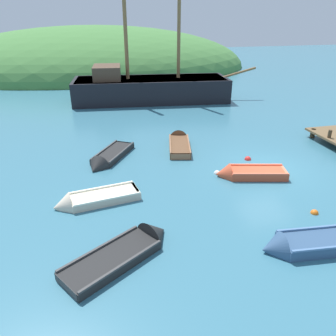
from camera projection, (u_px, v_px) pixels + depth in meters
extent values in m
plane|color=teal|center=(269.00, 168.00, 16.24)|extent=(120.00, 120.00, 0.00)
cylinder|color=#433421|center=(312.00, 138.00, 20.31)|extent=(0.28, 0.28, 1.13)
cylinder|color=#433421|center=(330.00, 134.00, 18.59)|extent=(0.20, 0.20, 0.45)
ellipsoid|color=#477F3D|center=(95.00, 68.00, 45.55)|extent=(42.16, 27.67, 11.07)
cube|color=black|center=(151.00, 94.00, 28.54)|extent=(13.38, 5.48, 2.73)
cube|color=#997A51|center=(151.00, 79.00, 27.98)|extent=(12.83, 5.10, 0.10)
cylinder|color=olive|center=(239.00, 73.00, 28.73)|extent=(2.95, 0.52, 0.97)
cylinder|color=olive|center=(179.00, 17.00, 26.23)|extent=(0.28, 0.28, 9.39)
cylinder|color=olive|center=(125.00, 24.00, 25.93)|extent=(0.30, 0.30, 8.45)
cube|color=#4C3828|center=(107.00, 72.00, 27.30)|extent=(2.50, 3.10, 1.10)
cube|color=#C64C2D|center=(257.00, 174.00, 15.39)|extent=(2.77, 1.67, 0.47)
cone|color=#C64C2D|center=(223.00, 174.00, 15.39)|extent=(0.88, 1.16, 1.03)
cube|color=#FF6E48|center=(284.00, 173.00, 15.35)|extent=(0.35, 0.98, 0.33)
cube|color=#FF6E48|center=(248.00, 171.00, 15.31)|extent=(0.41, 1.01, 0.05)
cube|color=#FF6E48|center=(268.00, 171.00, 15.31)|extent=(0.41, 1.01, 0.05)
cube|color=#FF6E48|center=(255.00, 165.00, 15.73)|extent=(2.48, 0.68, 0.07)
cube|color=#FF6E48|center=(261.00, 174.00, 14.82)|extent=(2.48, 0.68, 0.07)
cube|color=#335175|center=(320.00, 244.00, 10.71)|extent=(2.74, 1.36, 0.49)
cone|color=#335175|center=(272.00, 249.00, 10.49)|extent=(0.76, 1.12, 1.06)
cube|color=#4F75A1|center=(308.00, 241.00, 10.57)|extent=(0.27, 1.04, 0.05)
cube|color=#4F75A1|center=(335.00, 238.00, 10.69)|extent=(0.27, 1.04, 0.05)
cube|color=#4F75A1|center=(313.00, 228.00, 11.06)|extent=(2.59, 0.32, 0.07)
cube|color=#4F75A1|center=(332.00, 248.00, 10.13)|extent=(2.59, 0.32, 0.07)
cube|color=beige|center=(105.00, 198.00, 13.45)|extent=(2.87, 1.53, 0.42)
cone|color=beige|center=(62.00, 207.00, 12.85)|extent=(0.84, 1.15, 1.06)
cube|color=white|center=(136.00, 191.00, 13.88)|extent=(0.28, 1.01, 0.30)
cube|color=white|center=(93.00, 197.00, 13.22)|extent=(0.34, 1.04, 0.05)
cube|color=white|center=(116.00, 193.00, 13.55)|extent=(0.34, 1.04, 0.05)
cube|color=white|center=(102.00, 187.00, 13.78)|extent=(2.65, 0.50, 0.07)
cube|color=white|center=(108.00, 199.00, 12.91)|extent=(2.65, 0.50, 0.07)
cube|color=black|center=(113.00, 155.00, 17.63)|extent=(2.52, 3.12, 0.39)
cone|color=black|center=(96.00, 169.00, 16.04)|extent=(1.29, 1.18, 1.07)
cube|color=#3B3B3B|center=(125.00, 144.00, 18.83)|extent=(0.92, 0.64, 0.28)
cube|color=#3B3B3B|center=(109.00, 156.00, 17.12)|extent=(0.97, 0.70, 0.05)
cube|color=#3B3B3B|center=(118.00, 149.00, 18.02)|extent=(0.97, 0.70, 0.05)
cube|color=#3B3B3B|center=(104.00, 150.00, 17.68)|extent=(1.60, 2.51, 0.07)
cube|color=#3B3B3B|center=(122.00, 152.00, 17.38)|extent=(1.60, 2.51, 0.07)
cube|color=brown|center=(179.00, 148.00, 18.46)|extent=(1.75, 3.11, 0.45)
cone|color=brown|center=(178.00, 137.00, 20.11)|extent=(1.19, 0.94, 1.06)
cube|color=#8E6242|center=(181.00, 157.00, 17.14)|extent=(1.00, 0.34, 0.32)
cube|color=#8E6242|center=(179.00, 142.00, 18.85)|extent=(1.04, 0.41, 0.05)
cube|color=#8E6242|center=(180.00, 148.00, 17.92)|extent=(1.04, 0.41, 0.05)
cube|color=#8E6242|center=(189.00, 143.00, 18.35)|extent=(0.73, 2.82, 0.07)
cube|color=#8E6242|center=(170.00, 143.00, 18.34)|extent=(0.73, 2.82, 0.07)
cube|color=black|center=(112.00, 262.00, 10.04)|extent=(3.25, 2.69, 0.39)
cone|color=black|center=(156.00, 234.00, 11.29)|extent=(1.26, 1.38, 1.16)
cube|color=#3B3B3B|center=(68.00, 287.00, 9.04)|extent=(0.69, 0.99, 0.28)
cube|color=#3B3B3B|center=(125.00, 250.00, 10.34)|extent=(0.76, 1.04, 0.05)
cube|color=#3B3B3B|center=(96.00, 267.00, 9.63)|extent=(0.76, 1.04, 0.05)
cube|color=#3B3B3B|center=(123.00, 265.00, 9.59)|extent=(2.59, 1.70, 0.07)
cube|color=#3B3B3B|center=(100.00, 247.00, 10.30)|extent=(2.59, 1.70, 0.07)
sphere|color=red|center=(248.00, 160.00, 17.23)|extent=(0.35, 0.35, 0.35)
sphere|color=white|center=(217.00, 174.00, 15.72)|extent=(0.32, 0.32, 0.32)
sphere|color=orange|center=(314.00, 213.00, 12.60)|extent=(0.30, 0.30, 0.30)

